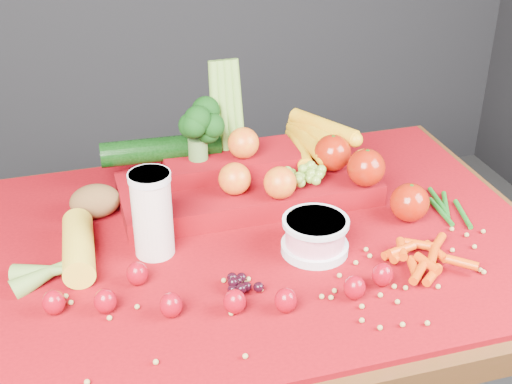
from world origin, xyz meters
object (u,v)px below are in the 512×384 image
object	(u,v)px
yogurt_bowl	(315,234)
produce_mound	(258,170)
table	(259,283)
milk_glass	(152,211)

from	to	relation	value
yogurt_bowl	produce_mound	distance (m)	0.23
yogurt_bowl	table	bearing A→B (deg)	139.65
table	yogurt_bowl	world-z (taller)	yogurt_bowl
milk_glass	yogurt_bowl	bearing A→B (deg)	-15.63
milk_glass	yogurt_bowl	distance (m)	0.30
milk_glass	yogurt_bowl	xyz separation A→B (m)	(0.28, -0.08, -0.05)
table	milk_glass	distance (m)	0.28
milk_glass	produce_mound	distance (m)	0.29
produce_mound	table	bearing A→B (deg)	-105.96
table	milk_glass	bearing A→B (deg)	178.10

